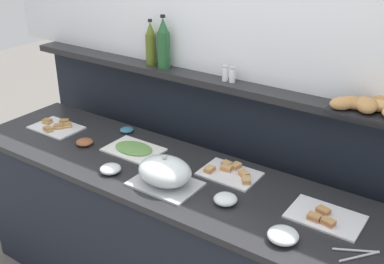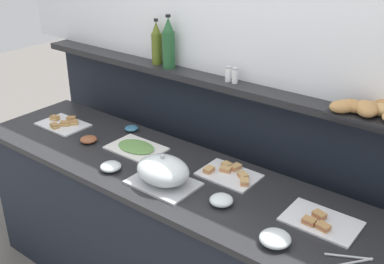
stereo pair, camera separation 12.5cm
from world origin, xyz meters
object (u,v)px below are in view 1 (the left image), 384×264
(condiment_bowl_cream, at_px, (85,142))
(bread_basket, at_px, (372,106))
(glass_bowl_small, at_px, (225,199))
(salt_shaker, at_px, (225,73))
(cold_cuts_platter, at_px, (134,149))
(sandwich_platter_side, at_px, (57,127))
(sandwich_platter_front, at_px, (325,217))
(glass_bowl_medium, at_px, (283,236))
(sandwich_platter_rear, at_px, (230,173))
(pepper_shaker, at_px, (232,75))
(glass_bowl_large, at_px, (111,169))
(wine_bottle_green, at_px, (163,44))
(serving_cloche, at_px, (165,172))
(serving_tongs, at_px, (359,253))
(olive_oil_bottle, at_px, (151,44))
(condiment_bowl_teal, at_px, (127,130))

(condiment_bowl_cream, xyz_separation_m, bread_basket, (1.47, 0.45, 0.41))
(glass_bowl_small, relative_size, salt_shaker, 1.29)
(cold_cuts_platter, relative_size, salt_shaker, 3.71)
(salt_shaker, bearing_deg, sandwich_platter_side, -157.82)
(sandwich_platter_front, distance_m, bread_basket, 0.56)
(sandwich_platter_front, height_order, glass_bowl_medium, glass_bowl_medium)
(sandwich_platter_front, bearing_deg, glass_bowl_small, -160.95)
(sandwich_platter_rear, bearing_deg, pepper_shaker, 121.03)
(glass_bowl_large, xyz_separation_m, salt_shaker, (0.32, 0.62, 0.42))
(sandwich_platter_rear, height_order, condiment_bowl_cream, same)
(glass_bowl_medium, bearing_deg, wine_bottle_green, 150.28)
(cold_cuts_platter, relative_size, serving_cloche, 0.95)
(cold_cuts_platter, bearing_deg, glass_bowl_small, -13.03)
(serving_cloche, height_order, serving_tongs, serving_cloche)
(cold_cuts_platter, xyz_separation_m, serving_cloche, (0.38, -0.20, 0.06))
(glass_bowl_medium, xyz_separation_m, bread_basket, (0.13, 0.61, 0.41))
(wine_bottle_green, bearing_deg, sandwich_platter_front, -17.55)
(glass_bowl_medium, bearing_deg, pepper_shaker, 134.89)
(sandwich_platter_side, distance_m, pepper_shaker, 1.19)
(cold_cuts_platter, height_order, serving_cloche, serving_cloche)
(glass_bowl_medium, height_order, glass_bowl_small, glass_bowl_medium)
(sandwich_platter_front, height_order, glass_bowl_small, glass_bowl_small)
(olive_oil_bottle, xyz_separation_m, bread_basket, (1.34, -0.03, -0.09))
(glass_bowl_large, xyz_separation_m, condiment_bowl_teal, (-0.27, 0.43, -0.01))
(cold_cuts_platter, bearing_deg, condiment_bowl_cream, -159.33)
(condiment_bowl_teal, bearing_deg, glass_bowl_large, -57.75)
(condiment_bowl_teal, bearing_deg, serving_tongs, -12.52)
(condiment_bowl_cream, bearing_deg, sandwich_platter_front, 3.67)
(olive_oil_bottle, bearing_deg, bread_basket, -1.33)
(sandwich_platter_rear, xyz_separation_m, cold_cuts_platter, (-0.60, -0.08, -0.00))
(salt_shaker, bearing_deg, serving_tongs, -29.26)
(sandwich_platter_front, bearing_deg, glass_bowl_large, -167.20)
(sandwich_platter_side, height_order, cold_cuts_platter, sandwich_platter_side)
(glass_bowl_large, distance_m, condiment_bowl_teal, 0.50)
(sandwich_platter_rear, distance_m, olive_oil_bottle, 0.95)
(glass_bowl_large, relative_size, serving_tongs, 0.67)
(condiment_bowl_cream, xyz_separation_m, olive_oil_bottle, (0.13, 0.48, 0.50))
(sandwich_platter_rear, distance_m, serving_cloche, 0.36)
(glass_bowl_large, height_order, wine_bottle_green, wine_bottle_green)
(sandwich_platter_front, distance_m, sandwich_platter_rear, 0.55)
(sandwich_platter_front, relative_size, olive_oil_bottle, 1.18)
(sandwich_platter_side, distance_m, cold_cuts_platter, 0.61)
(sandwich_platter_front, bearing_deg, glass_bowl_medium, -109.52)
(sandwich_platter_side, relative_size, olive_oil_bottle, 1.15)
(serving_cloche, xyz_separation_m, condiment_bowl_cream, (-0.67, 0.09, -0.06))
(sandwich_platter_side, xyz_separation_m, bread_basket, (1.79, 0.39, 0.42))
(glass_bowl_small, xyz_separation_m, wine_bottle_green, (-0.76, 0.52, 0.52))
(sandwich_platter_side, xyz_separation_m, serving_tongs, (1.95, -0.13, -0.01))
(condiment_bowl_teal, bearing_deg, condiment_bowl_cream, -107.16)
(sandwich_platter_rear, xyz_separation_m, serving_cloche, (-0.22, -0.28, 0.06))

